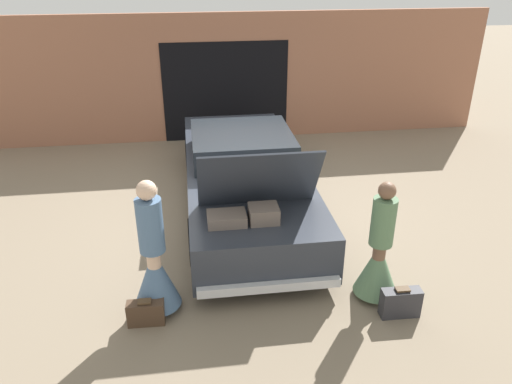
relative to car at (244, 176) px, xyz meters
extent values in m
plane|color=#7F705B|center=(0.00, -0.01, -0.59)|extent=(40.00, 40.00, 0.00)
cube|color=#9E664C|center=(0.00, 3.57, 0.81)|extent=(12.00, 0.12, 2.80)
cube|color=black|center=(0.00, 3.50, 0.51)|extent=(2.80, 0.02, 2.20)
cube|color=#2D333D|center=(0.00, -0.01, -0.08)|extent=(1.88, 5.15, 0.67)
cube|color=#1E2328|center=(0.00, 0.29, 0.46)|extent=(1.65, 1.65, 0.42)
cylinder|color=black|center=(-0.87, 1.58, -0.25)|extent=(0.18, 0.68, 0.68)
cylinder|color=black|center=(0.87, 1.58, -0.25)|extent=(0.18, 0.68, 0.68)
cylinder|color=black|center=(-0.87, -1.56, -0.25)|extent=(0.18, 0.68, 0.68)
cylinder|color=black|center=(0.87, -1.56, -0.25)|extent=(0.18, 0.68, 0.68)
cube|color=silver|center=(0.00, -2.63, -0.31)|extent=(1.79, 0.10, 0.12)
cube|color=#2D333D|center=(0.00, -1.71, 0.72)|extent=(1.60, 0.58, 0.94)
cube|color=#75665B|center=(-0.45, -1.98, 0.33)|extent=(0.50, 0.34, 0.15)
cube|color=#75665B|center=(0.02, -1.98, 0.36)|extent=(0.38, 0.33, 0.21)
cylinder|color=beige|center=(-1.36, -2.50, -0.17)|extent=(0.17, 0.17, 0.85)
cone|color=slate|center=(-1.36, -2.50, -0.12)|extent=(0.57, 0.57, 0.76)
cylinder|color=slate|center=(-1.36, -2.50, 0.59)|extent=(0.30, 0.30, 0.67)
sphere|color=beige|center=(-1.36, -2.50, 1.04)|extent=(0.23, 0.23, 0.23)
cylinder|color=brown|center=(1.37, -2.62, -0.20)|extent=(0.16, 0.16, 0.78)
cone|color=#567A56|center=(1.37, -2.62, -0.16)|extent=(0.55, 0.55, 0.70)
cylinder|color=#567A56|center=(1.37, -2.62, 0.50)|extent=(0.29, 0.29, 0.62)
sphere|color=brown|center=(1.37, -2.62, 0.91)|extent=(0.21, 0.21, 0.21)
cube|color=#473323|center=(-1.50, -2.75, -0.44)|extent=(0.44, 0.18, 0.30)
cube|color=#4C3823|center=(-1.50, -2.75, -0.27)|extent=(0.16, 0.10, 0.02)
cube|color=#2D2D33|center=(1.54, -3.03, -0.41)|extent=(0.48, 0.18, 0.37)
cube|color=#4C3823|center=(1.54, -3.03, -0.20)|extent=(0.17, 0.10, 0.02)
camera|label=1|loc=(-0.85, -7.53, 3.44)|focal=35.00mm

